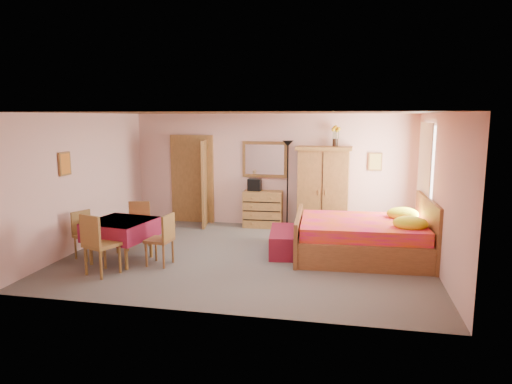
% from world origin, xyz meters
% --- Properties ---
extents(floor, '(6.50, 6.50, 0.00)m').
position_xyz_m(floor, '(0.00, 0.00, 0.00)').
color(floor, '#67625A').
rests_on(floor, ground).
extents(ceiling, '(6.50, 6.50, 0.00)m').
position_xyz_m(ceiling, '(0.00, 0.00, 2.60)').
color(ceiling, brown).
rests_on(ceiling, wall_back).
extents(wall_back, '(6.50, 0.10, 2.60)m').
position_xyz_m(wall_back, '(0.00, 2.50, 1.30)').
color(wall_back, beige).
rests_on(wall_back, floor).
extents(wall_front, '(6.50, 0.10, 2.60)m').
position_xyz_m(wall_front, '(0.00, -2.50, 1.30)').
color(wall_front, beige).
rests_on(wall_front, floor).
extents(wall_left, '(0.10, 5.00, 2.60)m').
position_xyz_m(wall_left, '(-3.25, 0.00, 1.30)').
color(wall_left, beige).
rests_on(wall_left, floor).
extents(wall_right, '(0.10, 5.00, 2.60)m').
position_xyz_m(wall_right, '(3.25, 0.00, 1.30)').
color(wall_right, beige).
rests_on(wall_right, floor).
extents(doorway, '(1.06, 0.12, 2.15)m').
position_xyz_m(doorway, '(-1.90, 2.47, 1.02)').
color(doorway, '#9E6B35').
rests_on(doorway, floor).
extents(window, '(0.08, 1.40, 1.95)m').
position_xyz_m(window, '(3.21, 1.20, 1.45)').
color(window, white).
rests_on(window, wall_right).
extents(picture_left, '(0.04, 0.32, 0.42)m').
position_xyz_m(picture_left, '(-3.22, -0.60, 1.70)').
color(picture_left, orange).
rests_on(picture_left, wall_left).
extents(picture_back, '(0.30, 0.04, 0.40)m').
position_xyz_m(picture_back, '(2.35, 2.47, 1.55)').
color(picture_back, '#D8BF59').
rests_on(picture_back, wall_back).
extents(chest_of_drawers, '(0.91, 0.49, 0.84)m').
position_xyz_m(chest_of_drawers, '(-0.13, 2.27, 0.42)').
color(chest_of_drawers, '#A06D36').
rests_on(chest_of_drawers, floor).
extents(wall_mirror, '(1.06, 0.08, 0.83)m').
position_xyz_m(wall_mirror, '(-0.13, 2.48, 1.55)').
color(wall_mirror, white).
rests_on(wall_mirror, wall_back).
extents(stereo, '(0.30, 0.23, 0.28)m').
position_xyz_m(stereo, '(-0.34, 2.30, 0.98)').
color(stereo, black).
rests_on(stereo, chest_of_drawers).
extents(floor_lamp, '(0.33, 0.33, 2.00)m').
position_xyz_m(floor_lamp, '(0.43, 2.29, 1.00)').
color(floor_lamp, black).
rests_on(floor_lamp, floor).
extents(wardrobe, '(1.22, 0.66, 1.89)m').
position_xyz_m(wardrobe, '(1.24, 2.20, 0.94)').
color(wardrobe, olive).
rests_on(wardrobe, floor).
extents(sunflower_vase, '(0.19, 0.19, 0.46)m').
position_xyz_m(sunflower_vase, '(1.47, 2.31, 2.11)').
color(sunflower_vase, gold).
rests_on(sunflower_vase, wardrobe).
extents(bed, '(2.49, 2.01, 1.11)m').
position_xyz_m(bed, '(2.04, 0.38, 0.55)').
color(bed, '#E11563').
rests_on(bed, floor).
extents(bench, '(0.61, 1.31, 0.42)m').
position_xyz_m(bench, '(0.60, 0.38, 0.21)').
color(bench, maroon).
rests_on(bench, floor).
extents(dining_table, '(1.16, 1.16, 0.74)m').
position_xyz_m(dining_table, '(-2.13, -0.72, 0.37)').
color(dining_table, maroon).
rests_on(dining_table, floor).
extents(chair_south, '(0.60, 0.60, 1.02)m').
position_xyz_m(chair_south, '(-2.09, -1.41, 0.51)').
color(chair_south, olive).
rests_on(chair_south, floor).
extents(chair_north, '(0.49, 0.49, 0.90)m').
position_xyz_m(chair_north, '(-2.18, 0.05, 0.45)').
color(chair_north, olive).
rests_on(chair_north, floor).
extents(chair_west, '(0.51, 0.51, 0.85)m').
position_xyz_m(chair_west, '(-2.80, -0.68, 0.43)').
color(chair_west, olive).
rests_on(chair_west, floor).
extents(chair_east, '(0.45, 0.45, 0.89)m').
position_xyz_m(chair_east, '(-1.38, -0.77, 0.45)').
color(chair_east, brown).
rests_on(chair_east, floor).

